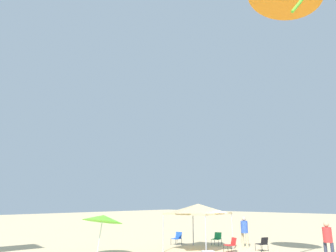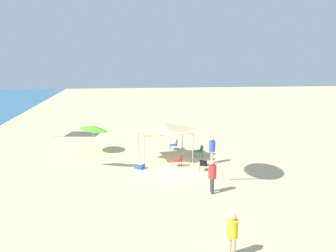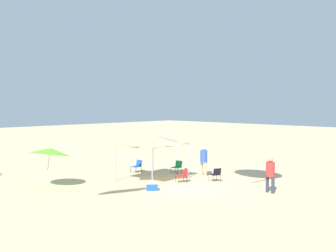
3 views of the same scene
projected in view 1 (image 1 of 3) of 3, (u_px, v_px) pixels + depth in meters
name	position (u px, v px, depth m)	size (l,w,h in m)	color
canopy_tent	(198.00, 209.00, 19.36)	(3.34, 3.85, 2.75)	#B7B7BC
beach_umbrella	(103.00, 218.00, 17.08)	(2.24, 2.25, 2.39)	silver
folding_chair_facing_ocean	(263.00, 243.00, 18.60)	(0.78, 0.72, 0.82)	black
folding_chair_left_of_tent	(231.00, 244.00, 18.30)	(0.75, 0.79, 0.82)	black
folding_chair_near_cooler	(217.00, 238.00, 21.17)	(0.62, 0.70, 0.82)	black
folding_chair_right_of_tent	(177.00, 237.00, 21.42)	(0.58, 0.66, 0.82)	black
person_far_stroller	(328.00, 237.00, 16.04)	(0.50, 0.45, 1.88)	#33384C
person_beachcomber	(244.00, 229.00, 20.53)	(0.51, 0.45, 1.91)	#C6B28C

